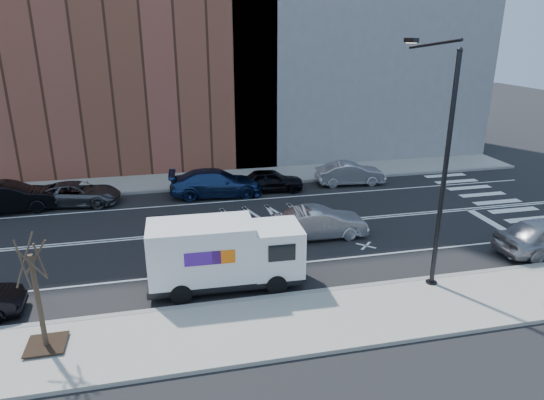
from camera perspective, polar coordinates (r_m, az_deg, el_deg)
name	(u,v)px	position (r m, az deg, el deg)	size (l,w,h in m)	color
ground	(229,230)	(24.68, -5.04, -3.55)	(120.00, 120.00, 0.00)	black
sidewalk_near	(266,327)	(16.98, -0.74, -14.72)	(44.00, 3.60, 0.15)	gray
sidewalk_far	(211,179)	(32.89, -7.19, 2.44)	(44.00, 3.60, 0.15)	gray
curb_near	(256,300)	(18.46, -1.94, -11.63)	(44.00, 0.25, 0.17)	gray
curb_far	(214,187)	(31.18, -6.84, 1.52)	(44.00, 0.25, 0.17)	gray
crosswalk	(505,206)	(30.95, 25.74, -0.63)	(3.00, 14.00, 0.01)	white
road_markings	(229,230)	(24.68, -5.04, -3.54)	(40.00, 8.60, 0.01)	white
bldg_brick	(79,8)	(38.51, -21.81, 20.24)	(26.00, 10.00, 22.00)	brown
streetlight	(439,159)	(19.05, 19.04, 4.61)	(0.44, 4.02, 9.34)	black
street_tree	(40,311)	(16.84, -25.62, -11.67)	(1.20, 1.20, 3.75)	black
fedex_van	(224,253)	(18.91, -5.65, -6.25)	(6.07, 2.29, 2.74)	black
far_parked_b	(9,197)	(30.48, -28.59, 0.28)	(1.77, 5.08, 1.67)	black
far_parked_c	(77,194)	(30.07, -21.93, 0.69)	(2.20, 4.78, 1.33)	#494A50
far_parked_d	(216,183)	(29.59, -6.59, 2.02)	(2.27, 5.58, 1.62)	navy
far_parked_e	(271,180)	(30.29, -0.13, 2.32)	(1.63, 4.04, 1.38)	black
far_parked_f	(350,173)	(32.03, 9.19, 3.10)	(1.54, 4.42, 1.46)	#A5A5A9
driving_sedan	(320,223)	(23.61, 5.63, -2.69)	(1.59, 4.55, 1.50)	#9A9A9E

